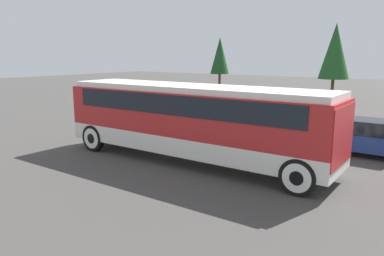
{
  "coord_description": "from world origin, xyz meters",
  "views": [
    {
      "loc": [
        8.36,
        -11.72,
        4.19
      ],
      "look_at": [
        0.0,
        0.0,
        1.37
      ],
      "focal_mm": 35.0,
      "sensor_mm": 36.0,
      "label": 1
    }
  ],
  "objects_px": {
    "tour_bus": "(194,116)",
    "parked_car_near": "(288,117)",
    "parked_car_mid": "(373,138)",
    "parked_car_far": "(188,111)"
  },
  "relations": [
    {
      "from": "tour_bus",
      "to": "parked_car_near",
      "type": "distance_m",
      "value": 8.76
    },
    {
      "from": "tour_bus",
      "to": "parked_car_mid",
      "type": "bearing_deg",
      "value": 42.82
    },
    {
      "from": "parked_car_far",
      "to": "tour_bus",
      "type": "bearing_deg",
      "value": -52.5
    },
    {
      "from": "parked_car_near",
      "to": "parked_car_mid",
      "type": "xyz_separation_m",
      "value": [
        5.11,
        -3.51,
        0.05
      ]
    },
    {
      "from": "parked_car_mid",
      "to": "parked_car_near",
      "type": "bearing_deg",
      "value": 145.53
    },
    {
      "from": "tour_bus",
      "to": "parked_car_far",
      "type": "xyz_separation_m",
      "value": [
        -5.46,
        7.11,
        -1.12
      ]
    },
    {
      "from": "tour_bus",
      "to": "parked_car_far",
      "type": "distance_m",
      "value": 9.04
    },
    {
      "from": "tour_bus",
      "to": "parked_car_near",
      "type": "relative_size",
      "value": 2.58
    },
    {
      "from": "tour_bus",
      "to": "parked_car_far",
      "type": "relative_size",
      "value": 2.66
    },
    {
      "from": "parked_car_near",
      "to": "parked_car_far",
      "type": "bearing_deg",
      "value": -165.21
    }
  ]
}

